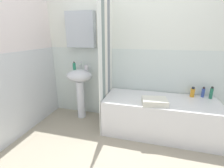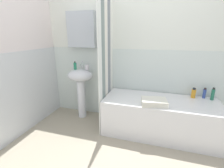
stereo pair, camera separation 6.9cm
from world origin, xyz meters
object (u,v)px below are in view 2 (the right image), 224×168
(sink, at_px, (81,83))
(towel_folded, at_px, (154,102))
(soap_dispenser, at_px, (75,66))
(bathtub, at_px, (159,117))
(body_wash_bottle, at_px, (213,94))
(lotion_bottle, at_px, (194,93))
(shampoo_bottle, at_px, (204,93))
(toothbrush_cup, at_px, (87,67))

(sink, bearing_deg, towel_folded, -14.56)
(soap_dispenser, distance_m, towel_folded, 1.39)
(sink, relative_size, bathtub, 0.54)
(body_wash_bottle, xyz_separation_m, lotion_bottle, (-0.24, 0.01, -0.01))
(body_wash_bottle, bearing_deg, shampoo_bottle, 158.88)
(bathtub, bearing_deg, sink, 174.21)
(toothbrush_cup, height_order, bathtub, toothbrush_cup)
(bathtub, relative_size, towel_folded, 4.93)
(body_wash_bottle, bearing_deg, sink, -177.43)
(sink, distance_m, towel_folded, 1.28)
(sink, relative_size, towel_folded, 2.67)
(towel_folded, bearing_deg, bathtub, 65.27)
(sink, distance_m, shampoo_bottle, 1.93)
(bathtub, relative_size, body_wash_bottle, 8.83)
(body_wash_bottle, relative_size, lotion_bottle, 1.20)
(sink, height_order, towel_folded, sink)
(toothbrush_cup, height_order, lotion_bottle, toothbrush_cup)
(soap_dispenser, xyz_separation_m, bathtub, (1.40, -0.13, -0.66))
(bathtub, height_order, towel_folded, towel_folded)
(sink, relative_size, shampoo_bottle, 5.55)
(sink, height_order, shampoo_bottle, sink)
(bathtub, xyz_separation_m, lotion_bottle, (0.45, 0.23, 0.34))
(bathtub, bearing_deg, body_wash_bottle, 17.84)
(toothbrush_cup, relative_size, towel_folded, 0.25)
(sink, xyz_separation_m, bathtub, (1.32, -0.13, -0.37))
(toothbrush_cup, xyz_separation_m, bathtub, (1.20, -0.16, -0.64))
(bathtub, xyz_separation_m, shampoo_bottle, (0.60, 0.26, 0.34))
(shampoo_bottle, bearing_deg, body_wash_bottle, -21.12)
(soap_dispenser, distance_m, body_wash_bottle, 2.12)
(soap_dispenser, bearing_deg, sink, 6.17)
(soap_dispenser, relative_size, bathtub, 0.08)
(sink, xyz_separation_m, towel_folded, (1.24, -0.32, -0.06))
(towel_folded, bearing_deg, sink, 165.44)
(toothbrush_cup, bearing_deg, body_wash_bottle, 1.92)
(bathtub, height_order, body_wash_bottle, body_wash_bottle)
(toothbrush_cup, height_order, towel_folded, toothbrush_cup)
(bathtub, distance_m, body_wash_bottle, 0.81)
(toothbrush_cup, xyz_separation_m, lotion_bottle, (1.65, 0.07, -0.30))
(soap_dispenser, xyz_separation_m, toothbrush_cup, (0.20, 0.04, -0.02))
(body_wash_bottle, height_order, lotion_bottle, body_wash_bottle)
(body_wash_bottle, relative_size, towel_folded, 0.56)
(towel_folded, bearing_deg, toothbrush_cup, 162.65)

